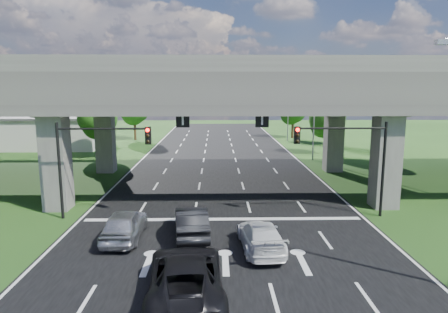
{
  "coord_description": "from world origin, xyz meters",
  "views": [
    {
      "loc": [
        -0.43,
        -20.11,
        8.04
      ],
      "look_at": [
        0.17,
        8.65,
        3.07
      ],
      "focal_mm": 32.0,
      "sensor_mm": 36.0,
      "label": 1
    }
  ],
  "objects_px": {
    "signal_left": "(94,152)",
    "car_dark": "(191,222)",
    "streetlight_far": "(311,108)",
    "streetlight_beyond": "(286,103)",
    "car_silver": "(125,224)",
    "car_white": "(261,236)",
    "car_trailing": "(186,276)",
    "signal_right": "(350,151)"
  },
  "relations": [
    {
      "from": "car_white",
      "to": "car_trailing",
      "type": "height_order",
      "value": "car_trailing"
    },
    {
      "from": "car_white",
      "to": "car_silver",
      "type": "bearing_deg",
      "value": -16.52
    },
    {
      "from": "streetlight_far",
      "to": "car_dark",
      "type": "distance_m",
      "value": 26.56
    },
    {
      "from": "car_dark",
      "to": "car_white",
      "type": "bearing_deg",
      "value": 144.41
    },
    {
      "from": "signal_right",
      "to": "car_dark",
      "type": "distance_m",
      "value": 10.67
    },
    {
      "from": "streetlight_far",
      "to": "car_silver",
      "type": "xyz_separation_m",
      "value": [
        -15.42,
        -23.62,
        -5.02
      ]
    },
    {
      "from": "car_dark",
      "to": "car_trailing",
      "type": "distance_m",
      "value": 6.54
    },
    {
      "from": "signal_right",
      "to": "car_dark",
      "type": "relative_size",
      "value": 1.24
    },
    {
      "from": "streetlight_far",
      "to": "car_dark",
      "type": "height_order",
      "value": "streetlight_far"
    },
    {
      "from": "car_white",
      "to": "signal_left",
      "type": "bearing_deg",
      "value": -32.2
    },
    {
      "from": "signal_right",
      "to": "car_trailing",
      "type": "relative_size",
      "value": 0.98
    },
    {
      "from": "car_dark",
      "to": "signal_right",
      "type": "bearing_deg",
      "value": -168.72
    },
    {
      "from": "signal_right",
      "to": "car_dark",
      "type": "xyz_separation_m",
      "value": [
        -9.62,
        -3.15,
        -3.36
      ]
    },
    {
      "from": "car_dark",
      "to": "car_white",
      "type": "height_order",
      "value": "car_dark"
    },
    {
      "from": "signal_left",
      "to": "car_trailing",
      "type": "distance_m",
      "value": 11.98
    },
    {
      "from": "car_trailing",
      "to": "car_dark",
      "type": "bearing_deg",
      "value": -92.4
    },
    {
      "from": "signal_left",
      "to": "car_trailing",
      "type": "xyz_separation_m",
      "value": [
        6.22,
        -9.69,
        -3.31
      ]
    },
    {
      "from": "car_dark",
      "to": "streetlight_beyond",
      "type": "bearing_deg",
      "value": -113.74
    },
    {
      "from": "signal_right",
      "to": "car_white",
      "type": "bearing_deg",
      "value": -139.6
    },
    {
      "from": "car_silver",
      "to": "car_dark",
      "type": "bearing_deg",
      "value": -173.4
    },
    {
      "from": "signal_right",
      "to": "streetlight_beyond",
      "type": "bearing_deg",
      "value": 86.39
    },
    {
      "from": "car_dark",
      "to": "car_white",
      "type": "relative_size",
      "value": 1.0
    },
    {
      "from": "car_silver",
      "to": "car_dark",
      "type": "relative_size",
      "value": 0.97
    },
    {
      "from": "signal_left",
      "to": "streetlight_far",
      "type": "bearing_deg",
      "value": 48.22
    },
    {
      "from": "streetlight_beyond",
      "to": "car_dark",
      "type": "xyz_separation_m",
      "value": [
        -11.9,
        -39.21,
        -5.02
      ]
    },
    {
      "from": "streetlight_far",
      "to": "car_trailing",
      "type": "xyz_separation_m",
      "value": [
        -11.7,
        -29.75,
        -4.97
      ]
    },
    {
      "from": "car_silver",
      "to": "car_white",
      "type": "relative_size",
      "value": 0.97
    },
    {
      "from": "signal_left",
      "to": "car_dark",
      "type": "height_order",
      "value": "signal_left"
    },
    {
      "from": "signal_left",
      "to": "car_trailing",
      "type": "height_order",
      "value": "signal_left"
    },
    {
      "from": "streetlight_far",
      "to": "car_silver",
      "type": "distance_m",
      "value": 28.65
    },
    {
      "from": "signal_left",
      "to": "streetlight_beyond",
      "type": "distance_m",
      "value": 40.3
    },
    {
      "from": "car_dark",
      "to": "signal_left",
      "type": "bearing_deg",
      "value": -34.5
    },
    {
      "from": "signal_left",
      "to": "car_dark",
      "type": "xyz_separation_m",
      "value": [
        6.02,
        -3.15,
        -3.36
      ]
    },
    {
      "from": "signal_right",
      "to": "streetlight_far",
      "type": "relative_size",
      "value": 0.6
    },
    {
      "from": "car_dark",
      "to": "streetlight_far",
      "type": "bearing_deg",
      "value": -124.0
    },
    {
      "from": "streetlight_far",
      "to": "car_trailing",
      "type": "relative_size",
      "value": 1.63
    },
    {
      "from": "signal_left",
      "to": "car_dark",
      "type": "bearing_deg",
      "value": -27.64
    },
    {
      "from": "signal_right",
      "to": "car_white",
      "type": "xyz_separation_m",
      "value": [
        -6.02,
        -5.13,
        -3.46
      ]
    },
    {
      "from": "streetlight_far",
      "to": "streetlight_beyond",
      "type": "xyz_separation_m",
      "value": [
        0.0,
        16.0,
        0.0
      ]
    },
    {
      "from": "streetlight_beyond",
      "to": "signal_right",
      "type": "bearing_deg",
      "value": -93.61
    },
    {
      "from": "signal_right",
      "to": "streetlight_far",
      "type": "height_order",
      "value": "streetlight_far"
    },
    {
      "from": "car_silver",
      "to": "car_trailing",
      "type": "distance_m",
      "value": 7.17
    }
  ]
}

